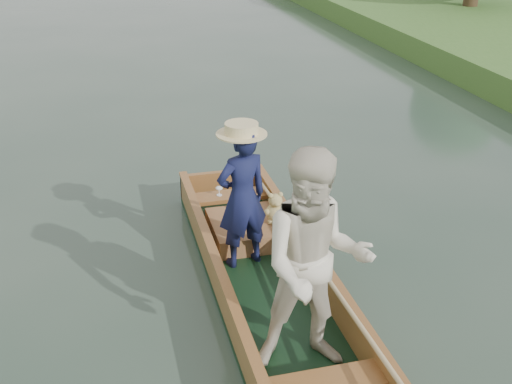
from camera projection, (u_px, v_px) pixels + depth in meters
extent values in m
plane|color=#283D30|center=(271.00, 300.00, 6.55)|extent=(120.00, 120.00, 0.00)
cube|color=black|center=(271.00, 297.00, 6.54)|extent=(1.10, 5.00, 0.08)
cube|color=brown|center=(221.00, 287.00, 6.33)|extent=(0.08, 5.00, 0.32)
cube|color=brown|center=(319.00, 274.00, 6.56)|extent=(0.08, 5.00, 0.32)
cube|color=brown|center=(222.00, 183.00, 8.60)|extent=(1.10, 0.08, 0.32)
cube|color=brown|center=(221.00, 272.00, 6.26)|extent=(0.10, 5.00, 0.04)
cube|color=brown|center=(319.00, 258.00, 6.49)|extent=(0.10, 5.00, 0.04)
cube|color=brown|center=(230.00, 196.00, 8.09)|extent=(0.94, 0.30, 0.05)
cube|color=brown|center=(326.00, 383.00, 5.02)|extent=(0.94, 0.30, 0.05)
imported|color=#13173C|center=(242.00, 198.00, 6.74)|extent=(0.65, 0.51, 1.57)
cylinder|color=beige|center=(242.00, 131.00, 6.42)|extent=(0.52, 0.52, 0.12)
imported|color=beige|center=(315.00, 264.00, 5.17)|extent=(1.08, 0.91, 1.97)
cube|color=#AC4C37|center=(248.00, 229.00, 7.53)|extent=(0.85, 0.90, 0.22)
sphere|color=tan|center=(275.00, 213.00, 7.41)|extent=(0.21, 0.21, 0.21)
sphere|color=tan|center=(275.00, 201.00, 7.33)|extent=(0.16, 0.16, 0.16)
sphere|color=tan|center=(270.00, 196.00, 7.29)|extent=(0.06, 0.06, 0.06)
sphere|color=tan|center=(280.00, 194.00, 7.32)|extent=(0.06, 0.06, 0.06)
sphere|color=tan|center=(277.00, 204.00, 7.28)|extent=(0.06, 0.06, 0.06)
sphere|color=tan|center=(267.00, 212.00, 7.36)|extent=(0.08, 0.08, 0.08)
sphere|color=tan|center=(284.00, 210.00, 7.40)|extent=(0.08, 0.08, 0.08)
sphere|color=tan|center=(271.00, 221.00, 7.41)|extent=(0.09, 0.09, 0.09)
sphere|color=tan|center=(280.00, 220.00, 7.43)|extent=(0.09, 0.09, 0.09)
cylinder|color=silver|center=(219.00, 195.00, 8.04)|extent=(0.07, 0.07, 0.01)
cylinder|color=silver|center=(219.00, 192.00, 8.03)|extent=(0.01, 0.01, 0.08)
ellipsoid|color=silver|center=(219.00, 188.00, 8.00)|extent=(0.09, 0.09, 0.05)
cylinder|color=tan|center=(314.00, 259.00, 6.39)|extent=(0.04, 4.10, 0.19)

